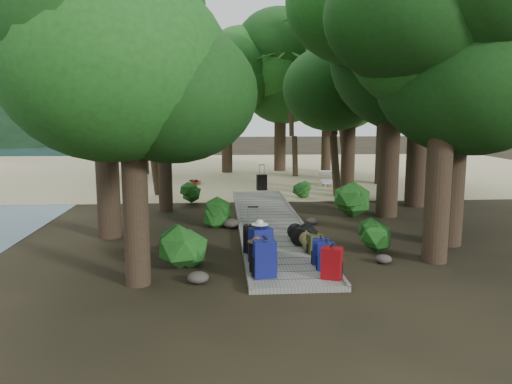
{
  "coord_description": "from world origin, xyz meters",
  "views": [
    {
      "loc": [
        -1.51,
        -14.14,
        3.46
      ],
      "look_at": [
        -0.41,
        1.3,
        1.0
      ],
      "focal_mm": 35.0,
      "sensor_mm": 36.0,
      "label": 1
    }
  ],
  "objects_px": {
    "backpack_right_b": "(326,255)",
    "sun_lounger": "(328,179)",
    "duffel_right_khaki": "(310,240)",
    "backpack_right_d": "(315,243)",
    "suitcase_on_boardwalk": "(253,239)",
    "backpack_left_a": "(265,257)",
    "lone_suitcase_on_sand": "(262,182)",
    "backpack_right_a": "(332,261)",
    "backpack_right_c": "(321,250)",
    "backpack_left_b": "(259,256)",
    "duffel_right_black": "(303,234)",
    "backpack_left_c": "(261,243)",
    "kayak": "(194,182)"
  },
  "relations": [
    {
      "from": "backpack_left_a",
      "to": "lone_suitcase_on_sand",
      "type": "bearing_deg",
      "value": 79.5
    },
    {
      "from": "backpack_right_a",
      "to": "kayak",
      "type": "bearing_deg",
      "value": 128.66
    },
    {
      "from": "backpack_right_d",
      "to": "suitcase_on_boardwalk",
      "type": "relative_size",
      "value": 0.75
    },
    {
      "from": "duffel_right_black",
      "to": "lone_suitcase_on_sand",
      "type": "xyz_separation_m",
      "value": [
        -0.28,
        9.69,
        0.02
      ]
    },
    {
      "from": "backpack_right_c",
      "to": "sun_lounger",
      "type": "relative_size",
      "value": 0.31
    },
    {
      "from": "backpack_left_a",
      "to": "suitcase_on_boardwalk",
      "type": "distance_m",
      "value": 1.77
    },
    {
      "from": "backpack_right_d",
      "to": "sun_lounger",
      "type": "bearing_deg",
      "value": 59.02
    },
    {
      "from": "lone_suitcase_on_sand",
      "to": "backpack_left_c",
      "type": "bearing_deg",
      "value": -104.42
    },
    {
      "from": "suitcase_on_boardwalk",
      "to": "backpack_left_b",
      "type": "bearing_deg",
      "value": -79.21
    },
    {
      "from": "sun_lounger",
      "to": "kayak",
      "type": "bearing_deg",
      "value": 178.45
    },
    {
      "from": "duffel_right_khaki",
      "to": "backpack_right_b",
      "type": "bearing_deg",
      "value": -98.19
    },
    {
      "from": "lone_suitcase_on_sand",
      "to": "kayak",
      "type": "height_order",
      "value": "lone_suitcase_on_sand"
    },
    {
      "from": "lone_suitcase_on_sand",
      "to": "backpack_right_a",
      "type": "bearing_deg",
      "value": -97.78
    },
    {
      "from": "backpack_left_a",
      "to": "duffel_right_khaki",
      "type": "xyz_separation_m",
      "value": [
        1.31,
        2.09,
        -0.22
      ]
    },
    {
      "from": "backpack_right_c",
      "to": "backpack_right_b",
      "type": "bearing_deg",
      "value": -75.24
    },
    {
      "from": "backpack_left_c",
      "to": "suitcase_on_boardwalk",
      "type": "relative_size",
      "value": 1.26
    },
    {
      "from": "backpack_left_a",
      "to": "duffel_right_black",
      "type": "xyz_separation_m",
      "value": [
        1.23,
        2.63,
        -0.19
      ]
    },
    {
      "from": "backpack_right_b",
      "to": "sun_lounger",
      "type": "xyz_separation_m",
      "value": [
        2.89,
        13.07,
        -0.1
      ]
    },
    {
      "from": "backpack_left_b",
      "to": "duffel_right_black",
      "type": "bearing_deg",
      "value": 74.42
    },
    {
      "from": "duffel_right_khaki",
      "to": "backpack_right_d",
      "type": "bearing_deg",
      "value": -95.29
    },
    {
      "from": "backpack_left_a",
      "to": "duffel_right_khaki",
      "type": "distance_m",
      "value": 2.48
    },
    {
      "from": "duffel_right_khaki",
      "to": "duffel_right_black",
      "type": "relative_size",
      "value": 0.84
    },
    {
      "from": "backpack_left_a",
      "to": "backpack_right_b",
      "type": "relative_size",
      "value": 1.28
    },
    {
      "from": "backpack_right_c",
      "to": "sun_lounger",
      "type": "xyz_separation_m",
      "value": [
        2.92,
        12.63,
        -0.08
      ]
    },
    {
      "from": "backpack_right_c",
      "to": "backpack_left_c",
      "type": "bearing_deg",
      "value": -178.15
    },
    {
      "from": "sun_lounger",
      "to": "backpack_right_b",
      "type": "bearing_deg",
      "value": -97.39
    },
    {
      "from": "backpack_right_d",
      "to": "suitcase_on_boardwalk",
      "type": "distance_m",
      "value": 1.48
    },
    {
      "from": "duffel_right_khaki",
      "to": "sun_lounger",
      "type": "relative_size",
      "value": 0.29
    },
    {
      "from": "sun_lounger",
      "to": "duffel_right_black",
      "type": "bearing_deg",
      "value": -100.48
    },
    {
      "from": "backpack_right_c",
      "to": "suitcase_on_boardwalk",
      "type": "height_order",
      "value": "suitcase_on_boardwalk"
    },
    {
      "from": "backpack_left_c",
      "to": "suitcase_on_boardwalk",
      "type": "bearing_deg",
      "value": 78.2
    },
    {
      "from": "backpack_right_c",
      "to": "backpack_right_d",
      "type": "distance_m",
      "value": 0.85
    },
    {
      "from": "backpack_left_b",
      "to": "duffel_right_khaki",
      "type": "xyz_separation_m",
      "value": [
        1.41,
        1.72,
        -0.12
      ]
    },
    {
      "from": "backpack_right_b",
      "to": "lone_suitcase_on_sand",
      "type": "relative_size",
      "value": 0.95
    },
    {
      "from": "kayak",
      "to": "backpack_left_c",
      "type": "bearing_deg",
      "value": -56.73
    },
    {
      "from": "duffel_right_khaki",
      "to": "suitcase_on_boardwalk",
      "type": "height_order",
      "value": "suitcase_on_boardwalk"
    },
    {
      "from": "backpack_right_b",
      "to": "backpack_left_b",
      "type": "bearing_deg",
      "value": -171.06
    },
    {
      "from": "backpack_left_a",
      "to": "duffel_right_black",
      "type": "relative_size",
      "value": 1.16
    },
    {
      "from": "backpack_right_a",
      "to": "lone_suitcase_on_sand",
      "type": "distance_m",
      "value": 12.54
    },
    {
      "from": "backpack_right_c",
      "to": "sun_lounger",
      "type": "height_order",
      "value": "backpack_right_c"
    },
    {
      "from": "backpack_left_a",
      "to": "lone_suitcase_on_sand",
      "type": "relative_size",
      "value": 1.21
    },
    {
      "from": "backpack_left_a",
      "to": "backpack_right_d",
      "type": "distance_m",
      "value": 2.13
    },
    {
      "from": "backpack_right_d",
      "to": "lone_suitcase_on_sand",
      "type": "bearing_deg",
      "value": 74.9
    },
    {
      "from": "backpack_right_c",
      "to": "duffel_right_black",
      "type": "height_order",
      "value": "backpack_right_c"
    },
    {
      "from": "backpack_right_d",
      "to": "duffel_right_khaki",
      "type": "height_order",
      "value": "backpack_right_d"
    },
    {
      "from": "duffel_right_khaki",
      "to": "lone_suitcase_on_sand",
      "type": "height_order",
      "value": "lone_suitcase_on_sand"
    },
    {
      "from": "backpack_right_a",
      "to": "sun_lounger",
      "type": "relative_size",
      "value": 0.35
    },
    {
      "from": "backpack_left_a",
      "to": "backpack_right_c",
      "type": "xyz_separation_m",
      "value": [
        1.32,
        0.8,
        -0.11
      ]
    },
    {
      "from": "backpack_right_a",
      "to": "backpack_right_d",
      "type": "height_order",
      "value": "backpack_right_a"
    },
    {
      "from": "backpack_right_c",
      "to": "lone_suitcase_on_sand",
      "type": "height_order",
      "value": "backpack_right_c"
    }
  ]
}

